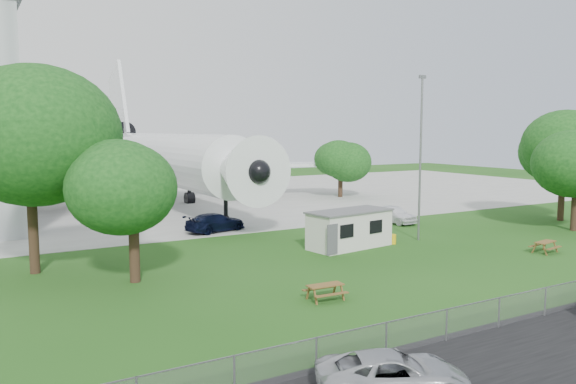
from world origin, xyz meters
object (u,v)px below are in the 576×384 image
site_cabin (350,229)px  picnic_east (545,253)px  picnic_west (325,300)px  airliner (162,157)px

site_cabin → picnic_east: 13.08m
site_cabin → picnic_west: site_cabin is taller
airliner → site_cabin: bearing=-81.8°
airliner → picnic_east: (14.50, -37.15, -5.27)m
airliner → picnic_east: bearing=-68.7°
site_cabin → picnic_west: bearing=-131.6°
airliner → picnic_east: size_ratio=26.52×
site_cabin → picnic_west: (-8.28, -9.34, -1.31)m
airliner → picnic_west: bearing=-96.1°
picnic_east → airliner: bearing=101.3°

